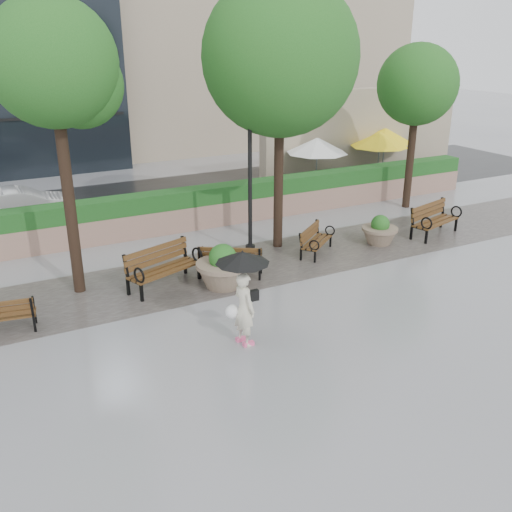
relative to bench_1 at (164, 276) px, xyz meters
name	(u,v)px	position (x,y,z in m)	size (l,w,h in m)	color
ground	(295,310)	(2.30, -2.72, -0.32)	(100.00, 100.00, 0.00)	gray
cobble_strip	(240,267)	(2.30, 0.28, -0.31)	(28.00, 3.20, 0.01)	#383330
hedge_wall	(187,209)	(2.30, 4.28, 0.35)	(24.00, 0.80, 1.35)	#936C5F
cafe_wall	(362,135)	(11.80, 7.28, 1.68)	(10.00, 0.60, 4.00)	tan
cafe_hedge	(383,181)	(11.30, 5.08, 0.13)	(8.00, 0.50, 0.90)	#164317
asphalt_street	(151,200)	(2.30, 8.28, -0.32)	(40.00, 7.00, 0.00)	black
bench_1	(164,276)	(0.00, 0.00, 0.00)	(2.12, 1.42, 1.07)	#563918
bench_2	(231,267)	(1.83, -0.15, -0.05)	(1.77, 1.47, 0.91)	#563918
bench_3	(316,246)	(4.82, 0.22, -0.07)	(1.58, 1.41, 0.82)	#563918
bench_4	(434,226)	(9.15, -0.15, -0.01)	(2.05, 1.25, 1.04)	#563918
planter_left	(223,270)	(1.35, -0.70, 0.14)	(1.39, 1.39, 1.17)	#7F6B56
planter_right	(380,233)	(7.05, 0.03, 0.05)	(1.12, 1.12, 0.94)	#7F6B56
lamppost	(250,193)	(3.04, 1.06, 1.56)	(0.28, 0.28, 4.25)	black
tree_0	(60,70)	(-1.86, 0.84, 5.07)	(3.07, 2.90, 7.00)	black
tree_1	(284,62)	(4.28, 1.39, 5.10)	(4.40, 4.40, 7.77)	black
tree_2	(419,88)	(10.78, 2.92, 4.05)	(3.03, 2.86, 5.92)	black
patio_umb_white	(317,146)	(8.59, 6.01, 1.67)	(2.50, 2.50, 2.30)	black
patio_umb_yellow_a	(380,140)	(11.76, 6.00, 1.67)	(2.50, 2.50, 2.30)	black
patio_umb_yellow_b	(385,135)	(12.66, 6.76, 1.67)	(2.50, 2.50, 2.30)	black
car_right	(21,205)	(-2.55, 7.65, 0.28)	(1.27, 3.64, 1.20)	silver
pedestrian	(243,289)	(0.53, -3.54, 0.93)	(1.12, 1.12, 2.05)	beige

